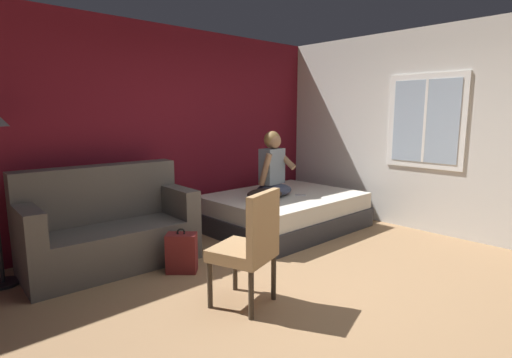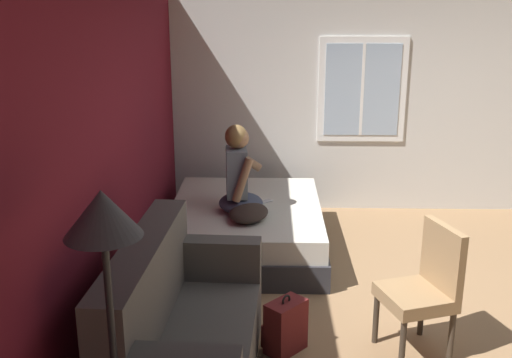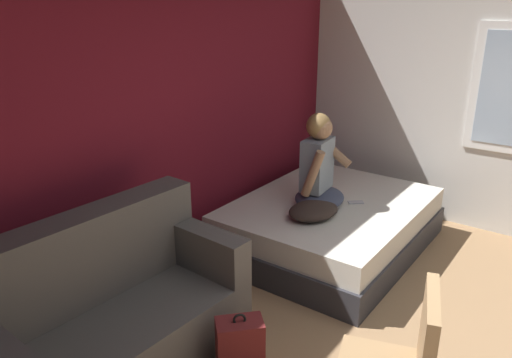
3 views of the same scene
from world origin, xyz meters
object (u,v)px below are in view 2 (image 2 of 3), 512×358
object	(u,v)px
floor_lamp	(105,246)
cell_phone	(266,201)
couch	(181,334)
throw_pillow	(249,213)
person_seated	(239,176)
bed	(246,227)
side_chair	(425,286)
backpack	(285,327)

from	to	relation	value
floor_lamp	cell_phone	bearing A→B (deg)	-11.73
couch	throw_pillow	bearing A→B (deg)	-11.21
throw_pillow	cell_phone	world-z (taller)	throw_pillow
couch	person_seated	world-z (taller)	person_seated
couch	floor_lamp	world-z (taller)	floor_lamp
bed	floor_lamp	distance (m)	3.55
floor_lamp	throw_pillow	bearing A→B (deg)	-10.84
side_chair	floor_lamp	size ratio (longest dim) A/B	0.58
throw_pillow	cell_phone	bearing A→B (deg)	-16.47
side_chair	couch	bearing A→B (deg)	105.45
couch	floor_lamp	distance (m)	1.42
bed	backpack	size ratio (longest dim) A/B	4.44
couch	backpack	world-z (taller)	couch
couch	backpack	distance (m)	0.86
bed	throw_pillow	size ratio (longest dim) A/B	4.24
side_chair	throw_pillow	world-z (taller)	side_chair
person_seated	backpack	world-z (taller)	person_seated
cell_phone	floor_lamp	bearing A→B (deg)	-52.52
side_chair	backpack	world-z (taller)	side_chair
bed	floor_lamp	world-z (taller)	floor_lamp
backpack	cell_phone	xyz separation A→B (m)	(2.01, 0.16, 0.29)
couch	side_chair	bearing A→B (deg)	-74.55
bed	floor_lamp	size ratio (longest dim) A/B	1.20
bed	backpack	distance (m)	1.93
side_chair	person_seated	world-z (taller)	person_seated
cell_phone	throw_pillow	bearing A→B (deg)	-57.25
person_seated	floor_lamp	bearing A→B (deg)	171.95
couch	cell_phone	distance (m)	2.52
floor_lamp	person_seated	bearing A→B (deg)	-8.05
side_chair	cell_phone	xyz separation A→B (m)	(1.99, 1.17, -0.05)
side_chair	throw_pillow	distance (m)	1.97
floor_lamp	couch	bearing A→B (deg)	-10.09
throw_pillow	bed	bearing A→B (deg)	6.14
couch	bed	bearing A→B (deg)	-8.14
bed	throw_pillow	world-z (taller)	throw_pillow
side_chair	throw_pillow	size ratio (longest dim) A/B	2.04
side_chair	backpack	xyz separation A→B (m)	(-0.02, 1.01, -0.34)
couch	throw_pillow	distance (m)	1.97
side_chair	cell_phone	distance (m)	2.30
cell_phone	floor_lamp	xyz separation A→B (m)	(-3.42, 0.71, 0.94)
bed	couch	distance (m)	2.38
person_seated	throw_pillow	xyz separation A→B (m)	(-0.26, -0.11, -0.29)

